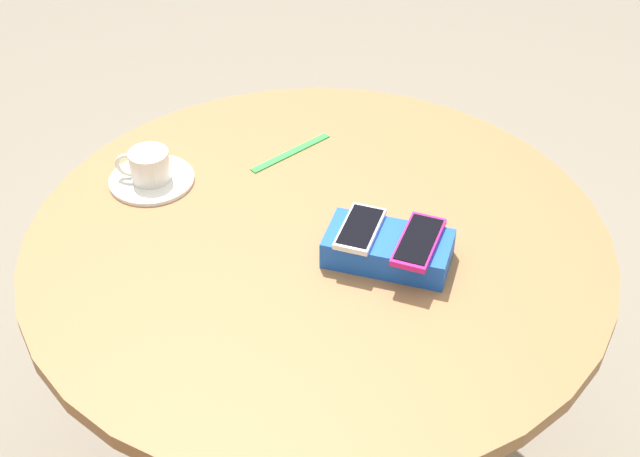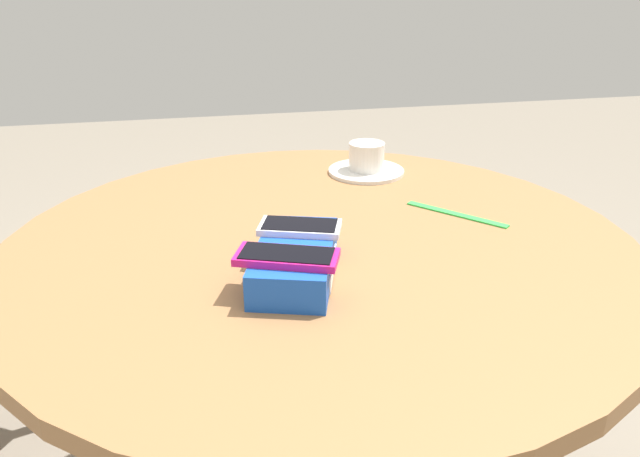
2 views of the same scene
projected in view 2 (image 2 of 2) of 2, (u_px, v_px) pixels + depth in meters
The scene contains 7 objects.
round_table at pixel (320, 296), 1.11m from camera, with size 1.07×1.07×0.72m.
phone_box at pixel (295, 261), 0.93m from camera, with size 0.24×0.17×0.05m.
phone_magenta at pixel (287, 257), 0.87m from camera, with size 0.11×0.16×0.01m.
phone_white at pixel (300, 227), 0.96m from camera, with size 0.10×0.14×0.01m.
saucer at pixel (366, 171), 1.39m from camera, with size 0.17×0.17×0.01m, color silver.
coffee_cup at pixel (366, 156), 1.37m from camera, with size 0.11×0.08×0.06m.
lanyard_strap at pixel (456, 214), 1.16m from camera, with size 0.20×0.02×0.00m, color green.
Camera 2 is at (-0.94, 0.20, 1.16)m, focal length 35.00 mm.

